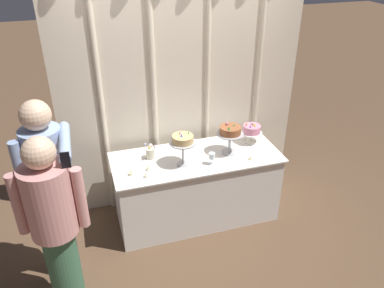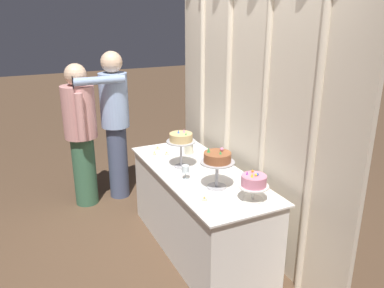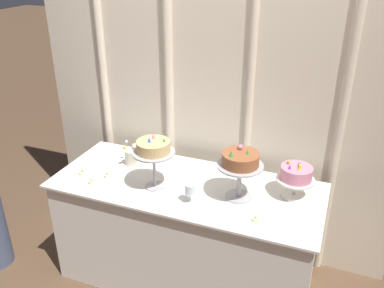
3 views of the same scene
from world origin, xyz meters
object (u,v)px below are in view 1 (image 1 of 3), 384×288
(flower_vase, at_px, (150,153))
(tealight_near_left, at_px, (146,176))
(cake_table, at_px, (196,187))
(guest_man_pink_jacket, at_px, (55,223))
(tealight_near_right, at_px, (148,169))
(tealight_far_right, at_px, (250,159))
(wine_glass, at_px, (212,156))
(cake_display_rightmost, at_px, (252,130))
(tealight_far_left, at_px, (131,174))
(cake_display_center, at_px, (230,132))
(cake_display_leftmost, at_px, (183,141))
(guest_girl_blue_dress, at_px, (51,185))

(flower_vase, xyz_separation_m, tealight_near_left, (-0.12, -0.33, -0.05))
(cake_table, relative_size, guest_man_pink_jacket, 1.08)
(cake_table, xyz_separation_m, tealight_near_right, (-0.53, -0.10, 0.40))
(tealight_far_right, relative_size, guest_man_pink_jacket, 0.03)
(wine_glass, bearing_deg, tealight_near_right, 172.54)
(tealight_near_left, bearing_deg, cake_display_rightmost, 15.06)
(cake_table, distance_m, tealight_far_left, 0.82)
(cake_display_center, height_order, tealight_near_right, cake_display_center)
(cake_display_leftmost, xyz_separation_m, cake_display_center, (0.53, 0.08, -0.03))
(cake_table, relative_size, cake_display_rightmost, 7.42)
(flower_vase, xyz_separation_m, guest_girl_blue_dress, (-0.94, -0.50, 0.13))
(cake_display_rightmost, relative_size, tealight_near_right, 5.52)
(cake_display_rightmost, height_order, tealight_near_left, cake_display_rightmost)
(cake_display_center, distance_m, wine_glass, 0.34)
(flower_vase, height_order, tealight_far_right, flower_vase)
(wine_glass, relative_size, tealight_near_right, 3.01)
(cake_table, distance_m, cake_display_rightmost, 0.87)
(guest_girl_blue_dress, bearing_deg, flower_vase, 27.96)
(flower_vase, bearing_deg, cake_table, -13.93)
(flower_vase, bearing_deg, cake_display_center, -9.29)
(flower_vase, relative_size, guest_man_pink_jacket, 0.11)
(tealight_near_left, relative_size, guest_man_pink_jacket, 0.02)
(tealight_far_left, bearing_deg, cake_display_center, 6.03)
(tealight_near_right, bearing_deg, guest_man_pink_jacket, -141.67)
(guest_girl_blue_dress, bearing_deg, tealight_near_right, 18.12)
(cake_table, relative_size, cake_display_leftmost, 4.87)
(cake_display_center, bearing_deg, cake_display_rightmost, 23.96)
(cake_table, height_order, wine_glass, wine_glass)
(cake_display_rightmost, distance_m, tealight_far_left, 1.40)
(cake_display_rightmost, bearing_deg, tealight_near_left, -164.94)
(cake_table, distance_m, tealight_near_left, 0.73)
(tealight_near_right, bearing_deg, tealight_far_right, -6.23)
(guest_girl_blue_dress, bearing_deg, wine_glass, 7.72)
(cake_display_leftmost, height_order, tealight_far_left, cake_display_leftmost)
(tealight_near_left, bearing_deg, cake_table, 20.47)
(flower_vase, height_order, guest_man_pink_jacket, guest_man_pink_jacket)
(cake_display_leftmost, distance_m, guest_girl_blue_dress, 1.27)
(wine_glass, xyz_separation_m, tealight_near_left, (-0.68, -0.03, -0.08))
(cake_table, height_order, guest_girl_blue_dress, guest_girl_blue_dress)
(tealight_far_right, bearing_deg, tealight_far_left, 176.10)
(cake_table, xyz_separation_m, cake_display_rightmost, (0.67, 0.12, 0.54))
(cake_table, height_order, cake_display_leftmost, cake_display_leftmost)
(guest_girl_blue_dress, bearing_deg, cake_display_rightmost, 13.75)
(flower_vase, distance_m, tealight_far_right, 1.03)
(cake_table, xyz_separation_m, guest_man_pink_jacket, (-1.39, -0.78, 0.49))
(cake_display_leftmost, bearing_deg, guest_man_pink_jacket, -150.73)
(cake_display_leftmost, height_order, tealight_far_right, cake_display_leftmost)
(cake_display_rightmost, height_order, tealight_near_right, cake_display_rightmost)
(cake_display_center, relative_size, tealight_far_left, 6.63)
(cake_display_leftmost, distance_m, flower_vase, 0.41)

